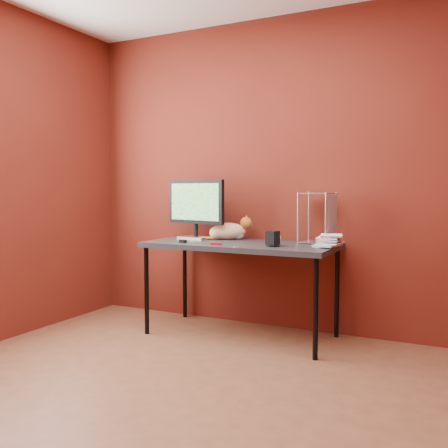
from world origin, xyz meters
The scene contains 11 objects.
room centered at (0.00, 0.00, 1.45)m, with size 3.52×3.52×2.61m.
desk centered at (-0.15, 1.37, 0.70)m, with size 1.50×0.70×0.75m.
monitor centered at (-0.62, 1.48, 1.03)m, with size 0.58×0.23×0.50m.
cat centered at (-0.35, 1.55, 0.82)m, with size 0.39×0.31×0.21m.
skull_mug centered at (0.16, 1.29, 0.80)m, with size 0.10×0.11×0.10m.
speaker centered at (0.17, 1.22, 0.80)m, with size 0.10×0.10×0.12m.
book_stack centered at (0.48, 1.39, 1.27)m, with size 0.20×0.24×1.04m.
wire_rack centered at (0.41, 1.57, 0.95)m, with size 0.26×0.23×0.40m.
pocket_knife centered at (-0.25, 1.14, 0.76)m, with size 0.09×0.02×0.02m, color maroon.
black_gadget centered at (-0.55, 1.14, 0.76)m, with size 0.05×0.03×0.03m, color black.
washer centered at (-0.06, 1.08, 0.75)m, with size 0.04×0.04×0.00m, color #A9A9AE.
Camera 1 is at (1.48, -2.22, 1.17)m, focal length 40.00 mm.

